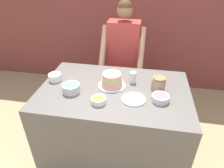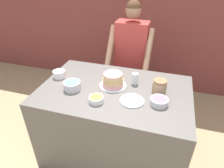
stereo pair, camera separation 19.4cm
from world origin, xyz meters
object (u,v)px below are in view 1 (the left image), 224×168
object	(u,v)px
stoneware_jar	(158,84)
frosting_bowl_white	(55,77)
ceramic_plate	(134,99)
frosting_bowl_purple	(160,98)
frosting_bowl_blue	(71,88)
cake	(112,80)
frosting_bowl_orange	(98,100)
drinking_glass	(133,77)
person_baker	(123,51)

from	to	relation	value
stoneware_jar	frosting_bowl_white	bearing A→B (deg)	179.45
ceramic_plate	stoneware_jar	xyz separation A→B (m)	(0.22, 0.20, 0.07)
frosting_bowl_purple	frosting_bowl_blue	distance (m)	0.86
ceramic_plate	stoneware_jar	distance (m)	0.31
cake	stoneware_jar	xyz separation A→B (m)	(0.47, -0.01, 0.01)
frosting_bowl_orange	drinking_glass	size ratio (longest dim) A/B	1.09
frosting_bowl_orange	ceramic_plate	bearing A→B (deg)	18.71
person_baker	stoneware_jar	size ratio (longest dim) A/B	10.74
frosting_bowl_white	person_baker	bearing A→B (deg)	50.69
frosting_bowl_orange	stoneware_jar	size ratio (longest dim) A/B	0.88
person_baker	frosting_bowl_blue	xyz separation A→B (m)	(-0.39, -0.97, -0.01)
frosting_bowl_orange	stoneware_jar	distance (m)	0.62
drinking_glass	ceramic_plate	bearing A→B (deg)	-83.17
person_baker	drinking_glass	size ratio (longest dim) A/B	13.34
cake	stoneware_jar	size ratio (longest dim) A/B	1.86
cake	ceramic_plate	size ratio (longest dim) A/B	1.24
frosting_bowl_purple	stoneware_jar	bearing A→B (deg)	96.05
frosting_bowl_orange	stoneware_jar	xyz separation A→B (m)	(0.54, 0.30, 0.04)
cake	frosting_bowl_white	world-z (taller)	cake
frosting_bowl_purple	frosting_bowl_white	bearing A→B (deg)	170.60
frosting_bowl_white	frosting_bowl_purple	bearing A→B (deg)	-9.40
frosting_bowl_orange	drinking_glass	xyz separation A→B (m)	(0.28, 0.42, 0.03)
frosting_bowl_white	drinking_glass	bearing A→B (deg)	7.03
stoneware_jar	ceramic_plate	bearing A→B (deg)	-138.67
frosting_bowl_white	frosting_bowl_orange	bearing A→B (deg)	-29.44
frosting_bowl_blue	drinking_glass	bearing A→B (deg)	26.25
frosting_bowl_white	cake	bearing A→B (deg)	-0.40
frosting_bowl_purple	ceramic_plate	world-z (taller)	frosting_bowl_purple
cake	ceramic_plate	xyz separation A→B (m)	(0.24, -0.20, -0.06)
frosting_bowl_purple	ceramic_plate	size ratio (longest dim) A/B	0.71
cake	frosting_bowl_white	distance (m)	0.63
person_baker	frosting_bowl_orange	bearing A→B (deg)	-94.57
frosting_bowl_orange	frosting_bowl_white	world-z (taller)	frosting_bowl_white
frosting_bowl_white	ceramic_plate	world-z (taller)	frosting_bowl_white
ceramic_plate	stoneware_jar	size ratio (longest dim) A/B	1.50
drinking_glass	ceramic_plate	size ratio (longest dim) A/B	0.54
frosting_bowl_purple	frosting_bowl_blue	size ratio (longest dim) A/B	0.92
frosting_bowl_white	stoneware_jar	xyz separation A→B (m)	(1.09, -0.01, 0.03)
person_baker	drinking_glass	bearing A→B (deg)	-74.67
frosting_bowl_orange	frosting_bowl_blue	bearing A→B (deg)	157.07
frosting_bowl_purple	frosting_bowl_white	xyz separation A→B (m)	(-1.11, 0.18, 0.01)
frosting_bowl_orange	frosting_bowl_white	xyz separation A→B (m)	(-0.56, 0.31, 0.01)
frosting_bowl_orange	ceramic_plate	xyz separation A→B (m)	(0.31, 0.11, -0.03)
person_baker	cake	distance (m)	0.79
frosting_bowl_blue	stoneware_jar	bearing A→B (deg)	11.64
cake	frosting_bowl_purple	bearing A→B (deg)	-20.24
frosting_bowl_orange	frosting_bowl_purple	distance (m)	0.57
person_baker	stoneware_jar	xyz separation A→B (m)	(0.45, -0.80, 0.01)
ceramic_plate	stoneware_jar	world-z (taller)	stoneware_jar
frosting_bowl_orange	drinking_glass	world-z (taller)	drinking_glass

